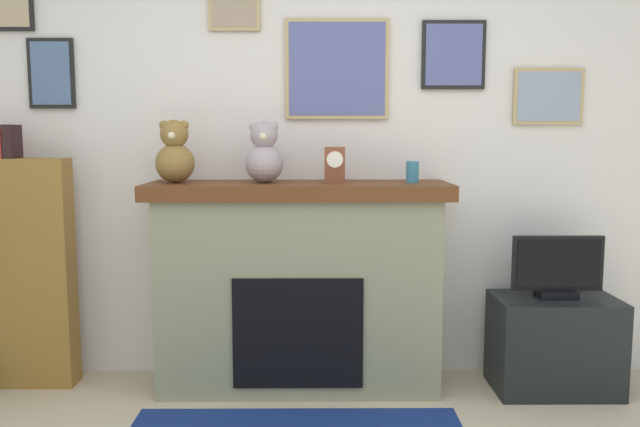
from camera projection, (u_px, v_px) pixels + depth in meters
back_wall at (317, 146)px, 3.71m from camera, size 5.20×0.15×2.60m
fireplace at (299, 285)px, 3.51m from camera, size 1.59×0.52×1.12m
bookshelf at (26, 269)px, 3.52m from camera, size 0.48×0.16×1.42m
tv_stand at (554, 344)px, 3.49m from camera, size 0.64×0.40×0.51m
television at (557, 269)px, 3.44m from camera, size 0.48×0.14×0.33m
candle_jar at (413, 172)px, 3.42m from camera, size 0.07×0.07×0.11m
mantel_clock at (335, 165)px, 3.41m from camera, size 0.11×0.08×0.19m
teddy_bear_grey at (175, 155)px, 3.40m from camera, size 0.20×0.20×0.33m
teddy_bear_cream at (264, 155)px, 3.41m from camera, size 0.20×0.20×0.32m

